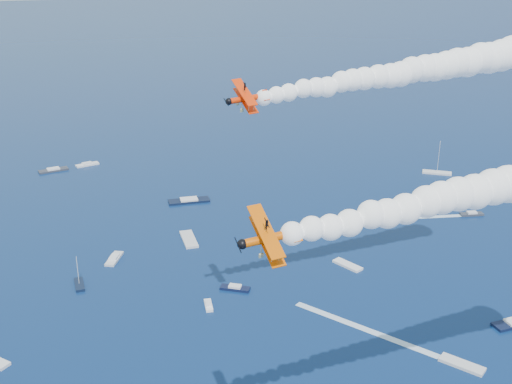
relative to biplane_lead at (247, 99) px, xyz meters
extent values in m
cube|color=silver|center=(45.60, -9.24, -59.67)|extent=(8.30, 9.60, 0.70)
cube|color=#313541|center=(95.11, 62.04, -59.67)|extent=(8.02, 3.74, 0.70)
cube|color=silver|center=(-22.89, 62.53, -59.67)|extent=(6.07, 9.07, 0.70)
cube|color=black|center=(6.43, 36.34, -59.67)|extent=(8.08, 6.07, 0.70)
cube|color=#2E323E|center=(-39.91, 147.32, -59.67)|extent=(11.96, 6.14, 0.70)
cube|color=black|center=(-33.11, 49.93, -59.67)|extent=(2.70, 7.37, 0.70)
cube|color=white|center=(40.37, 40.15, -59.67)|extent=(6.57, 9.37, 0.70)
cube|color=silver|center=(-26.58, 150.57, -59.67)|extent=(9.73, 5.47, 0.70)
cube|color=white|center=(-2.16, 29.93, -59.67)|extent=(2.33, 5.72, 0.70)
cube|color=silver|center=(0.26, 69.36, -59.67)|extent=(3.89, 12.10, 0.70)
cube|color=silver|center=(105.84, 102.01, -59.67)|extent=(11.36, 8.88, 0.70)
cube|color=black|center=(6.11, 100.26, -59.67)|extent=(14.59, 5.14, 0.70)
cube|color=white|center=(31.27, 9.82, -59.99)|extent=(24.44, 31.57, 0.04)
cube|color=white|center=(72.59, 65.93, -59.99)|extent=(37.79, 8.44, 0.04)
camera|label=1|loc=(-30.03, -109.03, 26.52)|focal=45.39mm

